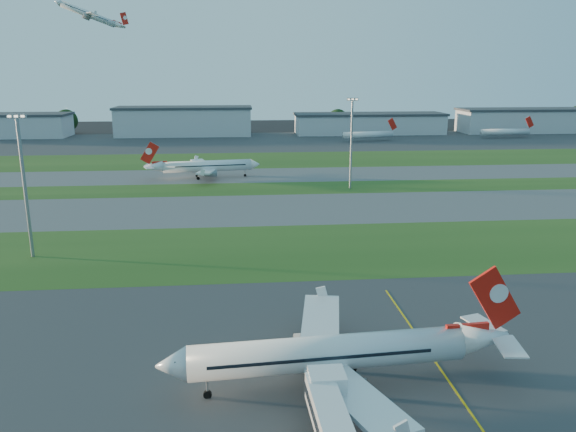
{
  "coord_description": "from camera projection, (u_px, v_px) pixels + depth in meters",
  "views": [
    {
      "loc": [
        -17.41,
        -49.21,
        32.68
      ],
      "look_at": [
        -8.33,
        50.5,
        7.0
      ],
      "focal_mm": 35.0,
      "sensor_mm": 36.0,
      "label": 1
    }
  ],
  "objects": [
    {
      "name": "taxiway_a",
      "position": [
        309.0,
        208.0,
        139.11
      ],
      "size": [
        300.0,
        32.0,
        0.01
      ],
      "primitive_type": "cube",
      "color": "#515154",
      "rests_on": "ground"
    },
    {
      "name": "apron_far",
      "position": [
        273.0,
        141.0,
        274.16
      ],
      "size": [
        400.0,
        80.0,
        0.01
      ],
      "primitive_type": "cube",
      "color": "#333335",
      "rests_on": "ground"
    },
    {
      "name": "tree_west",
      "position": [
        66.0,
        121.0,
        306.13
      ],
      "size": [
        12.1,
        12.1,
        13.2
      ],
      "color": "black",
      "rests_on": "ground"
    },
    {
      "name": "taxiway_b",
      "position": [
        291.0,
        175.0,
        184.45
      ],
      "size": [
        300.0,
        26.0,
        0.01
      ],
      "primitive_type": "cube",
      "color": "#515154",
      "rests_on": "ground"
    },
    {
      "name": "ground",
      "position": [
        414.0,
        403.0,
        57.12
      ],
      "size": [
        700.0,
        700.0,
        0.0
      ],
      "primitive_type": "plane",
      "color": "black",
      "rests_on": "ground"
    },
    {
      "name": "light_mast_centre",
      "position": [
        351.0,
        137.0,
        158.94
      ],
      "size": [
        3.2,
        0.7,
        25.8
      ],
      "color": "gray",
      "rests_on": "ground"
    },
    {
      "name": "hangar_far_east",
      "position": [
        544.0,
        120.0,
        315.08
      ],
      "size": [
        96.9,
        23.0,
        13.2
      ],
      "color": "#ABAEB4",
      "rests_on": "ground"
    },
    {
      "name": "tree_east",
      "position": [
        467.0,
        120.0,
        323.25
      ],
      "size": [
        10.45,
        10.45,
        11.4
      ],
      "color": "black",
      "rests_on": "ground"
    },
    {
      "name": "mini_jet_far",
      "position": [
        506.0,
        132.0,
        286.49
      ],
      "size": [
        28.64,
        5.18,
        9.48
      ],
      "rotation": [
        0.0,
        0.0,
        0.08
      ],
      "color": "silver",
      "rests_on": "ground"
    },
    {
      "name": "airliner_taxiing",
      "position": [
        206.0,
        166.0,
        177.78
      ],
      "size": [
        34.32,
        28.94,
        10.74
      ],
      "rotation": [
        0.0,
        0.0,
        3.28
      ],
      "color": "silver",
      "rests_on": "ground"
    },
    {
      "name": "apron_near",
      "position": [
        414.0,
        403.0,
        57.12
      ],
      "size": [
        300.0,
        70.0,
        0.01
      ],
      "primitive_type": "cube",
      "color": "#333335",
      "rests_on": "ground"
    },
    {
      "name": "hangar_west",
      "position": [
        184.0,
        121.0,
        297.25
      ],
      "size": [
        71.4,
        23.0,
        15.2
      ],
      "color": "#ABAEB4",
      "rests_on": "ground"
    },
    {
      "name": "hangar_east",
      "position": [
        369.0,
        123.0,
        306.53
      ],
      "size": [
        81.6,
        23.0,
        11.2
      ],
      "color": "#ABAEB4",
      "rests_on": "ground"
    },
    {
      "name": "grass_strip_b",
      "position": [
        298.0,
        188.0,
        163.23
      ],
      "size": [
        300.0,
        18.0,
        0.01
      ],
      "primitive_type": "cube",
      "color": "#224617",
      "rests_on": "ground"
    },
    {
      "name": "airliner_parked",
      "position": [
        331.0,
        354.0,
        59.02
      ],
      "size": [
        36.26,
        30.69,
        11.31
      ],
      "rotation": [
        0.0,
        0.0,
        0.07
      ],
      "color": "silver",
      "rests_on": "ground"
    },
    {
      "name": "airliner_departing",
      "position": [
        89.0,
        14.0,
        241.61
      ],
      "size": [
        27.57,
        23.21,
        8.85
      ],
      "rotation": [
        0.0,
        0.0,
        0.3
      ],
      "color": "silver"
    },
    {
      "name": "mini_jet_near",
      "position": [
        368.0,
        135.0,
        273.24
      ],
      "size": [
        28.3,
        8.68,
        9.48
      ],
      "rotation": [
        0.0,
        0.0,
        0.22
      ],
      "color": "silver",
      "rests_on": "ground"
    },
    {
      "name": "grass_strip_c",
      "position": [
        283.0,
        160.0,
        216.28
      ],
      "size": [
        300.0,
        40.0,
        0.01
      ],
      "primitive_type": "cube",
      "color": "#224617",
      "rests_on": "ground"
    },
    {
      "name": "light_mast_west",
      "position": [
        24.0,
        177.0,
        98.76
      ],
      "size": [
        3.2,
        0.7,
        25.8
      ],
      "color": "gray",
      "rests_on": "ground"
    },
    {
      "name": "tree_mid_west",
      "position": [
        232.0,
        122.0,
        310.5
      ],
      "size": [
        9.9,
        9.9,
        10.8
      ],
      "color": "black",
      "rests_on": "ground"
    },
    {
      "name": "grass_strip_a",
      "position": [
        331.0,
        248.0,
        107.28
      ],
      "size": [
        300.0,
        34.0,
        0.01
      ],
      "primitive_type": "cube",
      "color": "#224617",
      "rests_on": "ground"
    },
    {
      "name": "yellow_line",
      "position": [
        462.0,
        401.0,
        57.56
      ],
      "size": [
        0.25,
        60.0,
        0.02
      ],
      "primitive_type": "cube",
      "color": "gold",
      "rests_on": "ground"
    },
    {
      "name": "tree_mid_east",
      "position": [
        338.0,
        119.0,
        318.43
      ],
      "size": [
        11.55,
        11.55,
        12.6
      ],
      "color": "black",
      "rests_on": "ground"
    }
  ]
}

